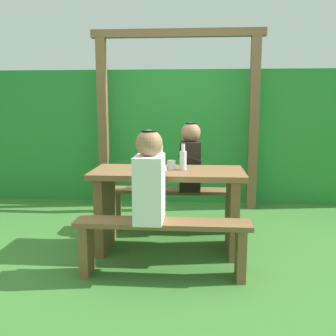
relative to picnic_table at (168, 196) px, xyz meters
The scene contains 14 objects.
ground_plane 0.52m from the picnic_table, ahead, with size 12.00×12.00×0.00m, color #39722E.
hedge_backdrop 2.22m from the picnic_table, 90.00° to the left, with size 6.40×0.73×1.84m, color #288133.
pergola_post_left 1.94m from the picnic_table, 122.33° to the left, with size 0.12×0.12×2.21m, color brown.
pergola_post_right 1.94m from the picnic_table, 57.67° to the left, with size 0.12×0.12×2.21m, color brown.
pergola_crossbeam 2.34m from the picnic_table, 90.00° to the left, with size 2.22×0.10×0.10m, color brown.
picnic_table is the anchor object (origin of this frame).
bench_near 0.61m from the picnic_table, 90.00° to the right, with size 1.40×0.24×0.46m.
bench_far 0.61m from the picnic_table, 90.00° to the left, with size 1.40×0.24×0.46m.
person_white_shirt 0.64m from the picnic_table, 100.06° to the right, with size 0.25×0.35×0.72m.
person_black_coat 0.66m from the picnic_table, 71.03° to the left, with size 0.25×0.35×0.72m.
drinking_glass 0.30m from the picnic_table, 41.78° to the left, with size 0.08×0.08×0.09m, color silver.
bottle_left 0.38m from the picnic_table, ahead, with size 0.06×0.06×0.24m.
bottle_right 0.35m from the picnic_table, 159.36° to the left, with size 0.06×0.06×0.24m.
cell_phone 0.39m from the picnic_table, 148.69° to the left, with size 0.07×0.14×0.01m, color silver.
Camera 1 is at (0.27, -3.48, 1.38)m, focal length 40.97 mm.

